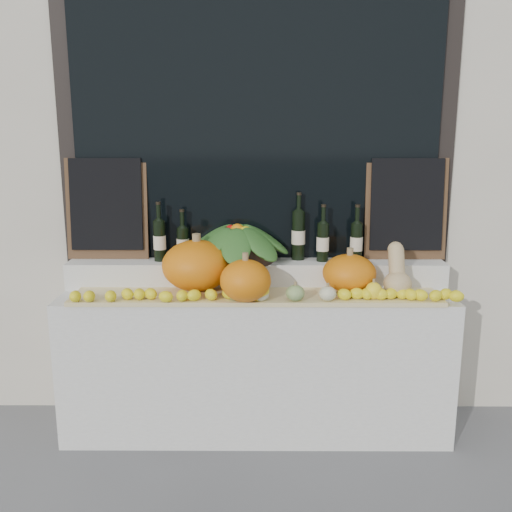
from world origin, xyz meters
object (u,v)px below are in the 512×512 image
pumpkin_left (197,265)px  wine_bottle_tall (298,235)px  produce_bowl (237,243)px  pumpkin_right (349,273)px  butternut_squash (397,274)px

pumpkin_left → wine_bottle_tall: bearing=19.7°
wine_bottle_tall → produce_bowl: bearing=-171.9°
pumpkin_left → produce_bowl: produce_bowl is taller
pumpkin_right → butternut_squash: 0.27m
produce_bowl → wine_bottle_tall: 0.38m
produce_bowl → wine_bottle_tall: size_ratio=1.61×
pumpkin_left → produce_bowl: size_ratio=0.61×
pumpkin_left → wine_bottle_tall: (0.60, 0.22, 0.14)m
pumpkin_left → wine_bottle_tall: wine_bottle_tall is taller
pumpkin_left → produce_bowl: (0.23, 0.16, 0.10)m
produce_bowl → pumpkin_right: bearing=-16.0°
pumpkin_right → butternut_squash: (0.26, -0.07, 0.01)m
pumpkin_right → produce_bowl: 0.70m
butternut_squash → pumpkin_right: bearing=164.6°
pumpkin_left → produce_bowl: 0.30m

